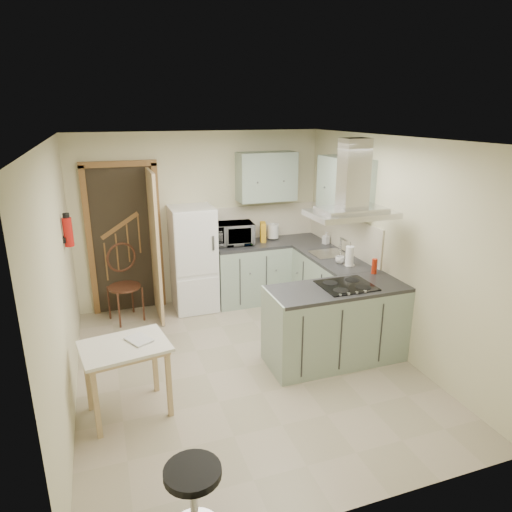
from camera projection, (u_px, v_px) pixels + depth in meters
name	position (u px, v px, depth m)	size (l,w,h in m)	color
floor	(246.00, 367.00, 5.16)	(4.20, 4.20, 0.00)	tan
ceiling	(244.00, 139.00, 4.40)	(4.20, 4.20, 0.00)	silver
back_wall	(201.00, 219.00, 6.67)	(3.60, 3.60, 0.00)	beige
left_wall	(60.00, 282.00, 4.21)	(4.20, 4.20, 0.00)	beige
right_wall	(391.00, 246.00, 5.34)	(4.20, 4.20, 0.00)	beige
doorway	(125.00, 239.00, 6.36)	(1.10, 0.12, 2.10)	brown
fridge	(193.00, 259.00, 6.49)	(0.60, 0.60, 1.50)	white
counter_back	(251.00, 272.00, 6.85)	(1.08, 0.60, 0.90)	#9EB2A0
counter_right	(321.00, 281.00, 6.50)	(0.60, 1.95, 0.90)	#9EB2A0
splashback	(263.00, 221.00, 6.99)	(1.68, 0.02, 0.50)	beige
wall_cabinet_back	(266.00, 177.00, 6.63)	(0.85, 0.35, 0.70)	#9EB2A0
wall_cabinet_right	(345.00, 185.00, 5.87)	(0.35, 0.90, 0.70)	#9EB2A0
peninsula	(336.00, 324.00, 5.18)	(1.55, 0.65, 0.90)	#9EB2A0
hob	(346.00, 285.00, 5.07)	(0.58, 0.50, 0.01)	black
extractor_hood	(351.00, 214.00, 4.83)	(0.90, 0.55, 0.10)	silver
sink	(329.00, 254.00, 6.21)	(0.45, 0.40, 0.01)	silver
fire_extinguisher	(68.00, 232.00, 4.97)	(0.10, 0.10, 0.32)	#B2140F
drop_leaf_table	(128.00, 379.00, 4.27)	(0.77, 0.58, 0.72)	tan
bentwood_chair	(124.00, 287.00, 6.18)	(0.43, 0.43, 0.97)	#4A2F18
stool	(194.00, 500.00, 3.07)	(0.39, 0.39, 0.52)	black
microwave	(233.00, 234.00, 6.63)	(0.57, 0.39, 0.32)	black
kettle	(273.00, 231.00, 6.90)	(0.17, 0.17, 0.25)	silver
cereal_box	(263.00, 232.00, 6.78)	(0.08, 0.19, 0.29)	gold
soap_bottle	(326.00, 238.00, 6.66)	(0.08, 0.08, 0.18)	#A1A3AC
paper_towel	(350.00, 256.00, 5.70)	(0.10, 0.10, 0.26)	white
cup	(340.00, 260.00, 5.82)	(0.12, 0.12, 0.09)	silver
red_bottle	(374.00, 266.00, 5.44)	(0.06, 0.06, 0.18)	red
book	(130.00, 339.00, 4.16)	(0.18, 0.24, 0.11)	brown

